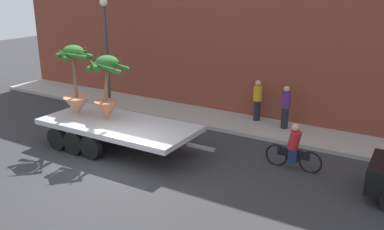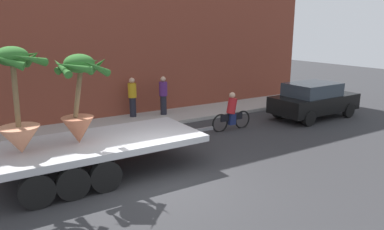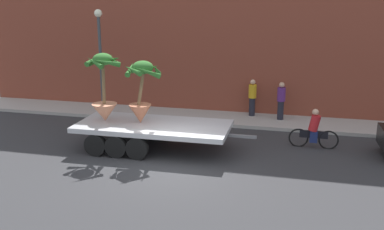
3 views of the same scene
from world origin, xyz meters
TOP-DOWN VIEW (x-y plane):
  - ground_plane at (0.00, 0.00)m, footprint 60.00×60.00m
  - sidewalk at (0.00, 6.10)m, footprint 24.00×2.20m
  - building_facade at (0.00, 7.80)m, footprint 24.00×1.20m
  - flatbed_trailer at (-1.45, 1.62)m, footprint 6.66×2.60m
  - potted_palm_rear at (-3.09, 1.58)m, footprint 1.53×1.56m
  - potted_palm_middle at (-1.63, 1.61)m, footprint 1.47×1.43m
  - cyclist at (4.60, 3.20)m, footprint 1.84×0.34m
  - pedestrian_near_gate at (3.21, 6.35)m, footprint 0.36×0.36m
  - pedestrian_far_left at (1.89, 6.69)m, footprint 0.36×0.36m
  - street_lamp at (-4.95, 5.30)m, footprint 0.36×0.36m

SIDE VIEW (x-z plane):
  - ground_plane at x=0.00m, z-range 0.00..0.00m
  - sidewalk at x=0.00m, z-range 0.00..0.15m
  - cyclist at x=4.60m, z-range -0.10..1.44m
  - flatbed_trailer at x=-1.45m, z-range 0.28..1.26m
  - pedestrian_near_gate at x=3.21m, z-range 0.19..1.90m
  - pedestrian_far_left at x=1.89m, z-range 0.19..1.90m
  - potted_palm_rear at x=-3.09m, z-range 0.89..3.46m
  - potted_palm_middle at x=-1.63m, z-range 1.03..3.37m
  - street_lamp at x=-4.95m, z-range 0.82..5.65m
  - building_facade at x=0.00m, z-range 0.00..8.57m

